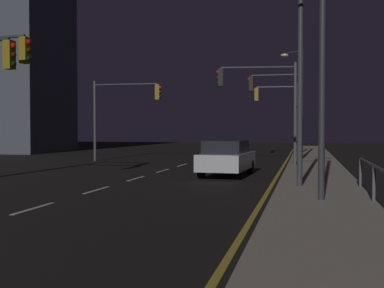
{
  "coord_description": "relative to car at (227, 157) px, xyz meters",
  "views": [
    {
      "loc": [
        6.83,
        -2.59,
        2.06
      ],
      "look_at": [
        -0.02,
        27.49,
        1.13
      ],
      "focal_mm": 46.68,
      "sensor_mm": 36.0,
      "label": 1
    }
  ],
  "objects": [
    {
      "name": "lane_edge_line",
      "position": [
        2.15,
        3.58,
        -0.82
      ],
      "size": [
        0.14,
        53.0,
        0.01
      ],
      "color": "gold",
      "rests_on": "ground"
    },
    {
      "name": "car",
      "position": [
        0.0,
        0.0,
        0.0
      ],
      "size": [
        2.04,
        4.49,
        1.57
      ],
      "color": "silver",
      "rests_on": "ground"
    },
    {
      "name": "ground_plane",
      "position": [
        -3.5,
        -1.42,
        -0.82
      ],
      "size": [
        112.0,
        112.0,
        0.0
      ],
      "primitive_type": "plane",
      "color": "black",
      "rests_on": "ground"
    },
    {
      "name": "traffic_light_mid_right",
      "position": [
        1.59,
        11.16,
        3.27
      ],
      "size": [
        3.48,
        0.35,
        5.66
      ],
      "color": "#2D3033",
      "rests_on": "sidewalk_right"
    },
    {
      "name": "sidewalk_right",
      "position": [
        3.83,
        -1.42,
        -0.75
      ],
      "size": [
        2.86,
        77.0,
        0.14
      ],
      "primitive_type": "cube",
      "color": "#9E937F",
      "rests_on": "ground"
    },
    {
      "name": "street_lamp_corner",
      "position": [
        3.43,
        -7.7,
        3.92
      ],
      "size": [
        2.19,
        0.79,
        7.66
      ],
      "color": "#2D3033",
      "rests_on": "sidewalk_right"
    },
    {
      "name": "traffic_light_mid_left",
      "position": [
        1.38,
        15.48,
        2.99
      ],
      "size": [
        3.31,
        0.44,
        5.25
      ],
      "color": "#4C4C51",
      "rests_on": "sidewalk_right"
    },
    {
      "name": "street_lamp_across_street",
      "position": [
        2.87,
        12.41,
        3.64
      ],
      "size": [
        1.53,
        1.24,
        7.21
      ],
      "color": "#4C4C51",
      "rests_on": "sidewalk_right"
    },
    {
      "name": "street_lamp_median",
      "position": [
        3.29,
        -4.1,
        3.55
      ],
      "size": [
        1.08,
        1.74,
        7.01
      ],
      "color": "#38383D",
      "rests_on": "sidewalk_right"
    },
    {
      "name": "traffic_light_far_right",
      "position": [
        -7.94,
        8.54,
        2.85
      ],
      "size": [
        4.56,
        0.34,
        5.15
      ],
      "color": "#4C4C51",
      "rests_on": "ground"
    },
    {
      "name": "lane_markings_center",
      "position": [
        -3.5,
        2.08,
        -0.82
      ],
      "size": [
        0.14,
        50.0,
        0.01
      ],
      "color": "silver",
      "rests_on": "ground"
    },
    {
      "name": "traffic_light_overhead_east",
      "position": [
        0.97,
        5.53,
        3.2
      ],
      "size": [
        4.29,
        0.76,
        5.49
      ],
      "color": "#4C4C51",
      "rests_on": "sidewalk_right"
    }
  ]
}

